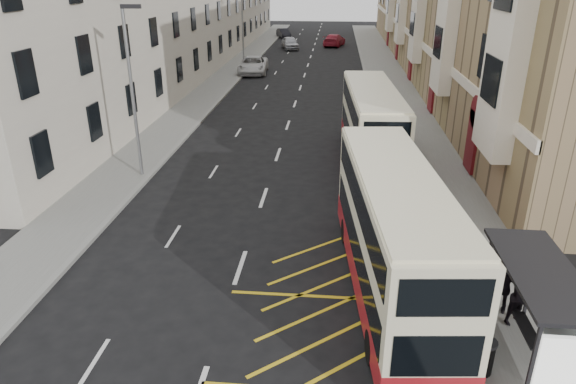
# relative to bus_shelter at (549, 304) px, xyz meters

# --- Properties ---
(ground) EXTENTS (200.00, 200.00, 0.00)m
(ground) POSITION_rel_bus_shelter_xyz_m (-8.34, 0.39, -2.14)
(ground) COLOR black
(ground) RESTS_ON ground
(pavement_right) EXTENTS (4.00, 120.00, 0.15)m
(pavement_right) POSITION_rel_bus_shelter_xyz_m (-0.34, 30.39, -2.06)
(pavement_right) COLOR slate
(pavement_right) RESTS_ON ground
(pavement_left) EXTENTS (3.00, 120.00, 0.15)m
(pavement_left) POSITION_rel_bus_shelter_xyz_m (-15.84, 30.39, -2.06)
(pavement_left) COLOR slate
(pavement_left) RESTS_ON ground
(kerb_right) EXTENTS (0.25, 120.00, 0.15)m
(kerb_right) POSITION_rel_bus_shelter_xyz_m (-2.34, 30.39, -2.06)
(kerb_right) COLOR gray
(kerb_right) RESTS_ON ground
(kerb_left) EXTENTS (0.25, 120.00, 0.15)m
(kerb_left) POSITION_rel_bus_shelter_xyz_m (-14.34, 30.39, -2.06)
(kerb_left) COLOR gray
(kerb_left) RESTS_ON ground
(road_markings) EXTENTS (10.00, 110.00, 0.01)m
(road_markings) POSITION_rel_bus_shelter_xyz_m (-8.34, 45.39, -2.13)
(road_markings) COLOR silver
(road_markings) RESTS_ON ground
(terrace_left) EXTENTS (9.18, 79.00, 13.25)m
(terrace_left) POSITION_rel_bus_shelter_xyz_m (-21.77, 45.89, 4.38)
(terrace_left) COLOR beige
(terrace_left) RESTS_ON ground
(bus_shelter) EXTENTS (1.65, 4.25, 2.70)m
(bus_shelter) POSITION_rel_bus_shelter_xyz_m (0.00, 0.00, 0.00)
(bus_shelter) COLOR black
(bus_shelter) RESTS_ON pavement_right
(guard_railing) EXTENTS (0.06, 6.56, 1.01)m
(guard_railing) POSITION_rel_bus_shelter_xyz_m (-2.09, 6.14, -1.28)
(guard_railing) COLOR #B1191D
(guard_railing) RESTS_ON pavement_right
(street_lamp_near) EXTENTS (0.93, 0.18, 8.00)m
(street_lamp_near) POSITION_rel_bus_shelter_xyz_m (-14.69, 12.39, 2.50)
(street_lamp_near) COLOR gray
(street_lamp_near) RESTS_ON pavement_left
(street_lamp_far) EXTENTS (0.93, 0.18, 8.00)m
(street_lamp_far) POSITION_rel_bus_shelter_xyz_m (-14.69, 42.39, 2.50)
(street_lamp_far) COLOR gray
(street_lamp_far) RESTS_ON pavement_left
(double_decker_front) EXTENTS (3.28, 10.35, 4.06)m
(double_decker_front) POSITION_rel_bus_shelter_xyz_m (-3.34, 3.42, -0.07)
(double_decker_front) COLOR #F7EEC5
(double_decker_front) RESTS_ON ground
(double_decker_rear) EXTENTS (2.91, 10.33, 4.08)m
(double_decker_rear) POSITION_rel_bus_shelter_xyz_m (-3.34, 15.24, -0.06)
(double_decker_rear) COLOR #F7EEC5
(double_decker_rear) RESTS_ON ground
(litter_bin) EXTENTS (0.57, 0.57, 0.95)m
(litter_bin) POSITION_rel_bus_shelter_xyz_m (-1.35, -0.20, -1.50)
(litter_bin) COLOR black
(litter_bin) RESTS_ON pavement_right
(pedestrian_near) EXTENTS (0.72, 0.51, 1.88)m
(pedestrian_near) POSITION_rel_bus_shelter_xyz_m (-1.55, 1.15, -1.05)
(pedestrian_near) COLOR black
(pedestrian_near) RESTS_ON pavement_right
(pedestrian_mid) EXTENTS (1.04, 0.96, 1.71)m
(pedestrian_mid) POSITION_rel_bus_shelter_xyz_m (0.21, 1.92, -1.13)
(pedestrian_mid) COLOR black
(pedestrian_mid) RESTS_ON pavement_right
(pedestrian_far) EXTENTS (1.05, 0.70, 1.67)m
(pedestrian_far) POSITION_rel_bus_shelter_xyz_m (-0.18, 2.41, -1.15)
(pedestrian_far) COLOR black
(pedestrian_far) RESTS_ON pavement_right
(white_van) EXTENTS (3.06, 6.06, 1.64)m
(white_van) POSITION_rel_bus_shelter_xyz_m (-13.54, 40.93, -1.32)
(white_van) COLOR silver
(white_van) RESTS_ON ground
(car_silver) EXTENTS (2.93, 5.04, 1.61)m
(car_silver) POSITION_rel_bus_shelter_xyz_m (-11.40, 58.57, -1.33)
(car_silver) COLOR #A9ABB1
(car_silver) RESTS_ON ground
(car_dark) EXTENTS (2.75, 4.31, 1.34)m
(car_dark) POSITION_rel_bus_shelter_xyz_m (-13.54, 71.41, -1.47)
(car_dark) COLOR black
(car_dark) RESTS_ON ground
(car_red) EXTENTS (3.33, 5.84, 1.60)m
(car_red) POSITION_rel_bus_shelter_xyz_m (-5.63, 62.25, -1.34)
(car_red) COLOR maroon
(car_red) RESTS_ON ground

